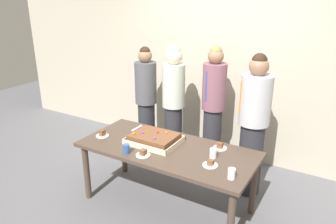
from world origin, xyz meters
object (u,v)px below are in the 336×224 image
at_px(drink_cup_nearest, 126,149).
at_px(drink_cup_far_end, 213,153).
at_px(drink_cup_middle, 232,174).
at_px(person_serving_front, 213,107).
at_px(sheet_cake, 154,139).
at_px(person_far_right_suit, 174,103).
at_px(person_striped_tie_right, 146,100).
at_px(person_green_shirt_behind, 253,124).
at_px(cake_server_utensil, 137,128).
at_px(plated_slice_far_right, 102,134).
at_px(plated_slice_near_right, 220,147).
at_px(party_table, 167,154).
at_px(plated_slice_near_left, 210,164).
at_px(plated_slice_far_left, 143,154).

relative_size(drink_cup_nearest, drink_cup_far_end, 1.00).
relative_size(drink_cup_middle, person_serving_front, 0.06).
distance_m(sheet_cake, drink_cup_middle, 1.04).
bearing_deg(person_far_right_suit, person_striped_tie_right, -112.32).
height_order(person_serving_front, person_striped_tie_right, person_serving_front).
relative_size(sheet_cake, person_green_shirt_behind, 0.33).
height_order(drink_cup_nearest, cake_server_utensil, drink_cup_nearest).
distance_m(plated_slice_far_right, drink_cup_nearest, 0.54).
bearing_deg(cake_server_utensil, plated_slice_far_right, -117.97).
bearing_deg(drink_cup_far_end, person_far_right_suit, 137.64).
xyz_separation_m(plated_slice_near_right, drink_cup_nearest, (-0.80, -0.60, 0.03)).
xyz_separation_m(plated_slice_far_right, person_far_right_suit, (0.37, 1.03, 0.14)).
xyz_separation_m(sheet_cake, plated_slice_far_right, (-0.61, -0.16, -0.02)).
height_order(plated_slice_near_right, person_striped_tie_right, person_striped_tie_right).
relative_size(party_table, person_serving_front, 1.13).
height_order(plated_slice_near_right, plated_slice_far_right, plated_slice_far_right).
bearing_deg(sheet_cake, person_serving_front, 74.40).
height_order(plated_slice_near_right, cake_server_utensil, plated_slice_near_right).
bearing_deg(sheet_cake, plated_slice_near_left, -12.14).
height_order(plated_slice_far_right, drink_cup_nearest, drink_cup_nearest).
relative_size(sheet_cake, cake_server_utensil, 2.79).
bearing_deg(drink_cup_far_end, person_green_shirt_behind, 74.64).
height_order(sheet_cake, drink_cup_middle, sheet_cake).
bearing_deg(person_striped_tie_right, plated_slice_near_left, 15.37).
relative_size(plated_slice_near_right, plated_slice_far_left, 1.00).
distance_m(cake_server_utensil, person_green_shirt_behind, 1.39).
distance_m(sheet_cake, person_far_right_suit, 0.91).
bearing_deg(cake_server_utensil, sheet_cake, -30.03).
bearing_deg(drink_cup_nearest, person_striped_tie_right, 115.82).
bearing_deg(plated_slice_far_right, plated_slice_near_right, 16.90).
bearing_deg(sheet_cake, party_table, -11.70).
bearing_deg(plated_slice_near_right, person_far_right_suit, 145.68).
bearing_deg(person_green_shirt_behind, cake_server_utensil, -18.11).
height_order(party_table, cake_server_utensil, cake_server_utensil).
height_order(drink_cup_middle, drink_cup_far_end, same).
xyz_separation_m(sheet_cake, plated_slice_near_left, (0.75, -0.16, -0.03)).
height_order(cake_server_utensil, person_far_right_suit, person_far_right_suit).
relative_size(party_table, plated_slice_far_right, 12.80).
height_order(plated_slice_near_right, drink_cup_middle, drink_cup_middle).
distance_m(drink_cup_far_end, person_green_shirt_behind, 0.74).
height_order(plated_slice_near_right, drink_cup_nearest, drink_cup_nearest).
bearing_deg(plated_slice_near_right, person_serving_front, 118.22).
bearing_deg(plated_slice_far_left, person_far_right_suit, 104.87).
bearing_deg(plated_slice_far_right, person_striped_tie_right, 96.34).
bearing_deg(drink_cup_nearest, plated_slice_far_left, 13.75).
xyz_separation_m(party_table, sheet_cake, (-0.19, 0.04, 0.13)).
bearing_deg(drink_cup_middle, sheet_cake, 164.46).
distance_m(sheet_cake, plated_slice_far_left, 0.33).
height_order(plated_slice_near_right, drink_cup_far_end, drink_cup_far_end).
distance_m(party_table, plated_slice_far_left, 0.32).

